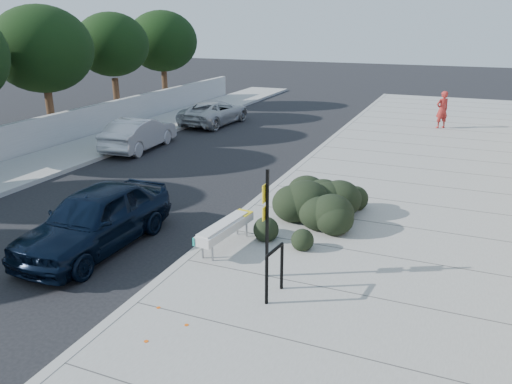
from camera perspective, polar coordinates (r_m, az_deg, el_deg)
ground at (r=11.96m, az=-8.19°, el=-8.27°), size 120.00×120.00×0.00m
sidewalk_near at (r=15.05m, az=21.09°, el=-3.22°), size 11.20×50.00×0.15m
sidewalk_far at (r=21.31m, az=-23.64°, el=2.81°), size 3.00×50.00×0.15m
curb_near at (r=16.05m, az=0.84°, el=-0.48°), size 0.22×50.00×0.17m
curb_far at (r=20.27m, az=-20.67°, el=2.45°), size 0.22×50.00×0.17m
far_wall at (r=22.40m, az=-26.93°, el=4.86°), size 0.30×40.00×1.50m
tree_far_d at (r=25.59m, az=-23.25°, el=14.75°), size 4.60×4.60×6.16m
tree_far_e at (r=29.34m, az=-16.15°, el=15.86°), size 4.00×4.00×5.90m
tree_far_f at (r=33.41m, az=-10.67°, el=16.56°), size 4.40×4.40×6.07m
bench at (r=12.21m, az=-3.53°, el=-4.14°), size 0.66×2.10×0.63m
bike_rack at (r=10.04m, az=2.12°, el=-8.63°), size 0.15×0.72×1.06m
sign_post at (r=10.48m, az=1.21°, el=-2.87°), size 0.09×0.28×2.43m
hedge at (r=13.70m, az=6.88°, el=-0.69°), size 3.05×4.16×1.40m
sedan_navy at (r=13.01m, az=-17.89°, el=-2.92°), size 1.88×4.62×1.57m
wagon_silver at (r=22.78m, az=-13.19°, el=6.52°), size 1.81×4.39×1.41m
suv_silver at (r=27.86m, az=-4.75°, el=9.08°), size 2.52×4.90×1.32m
pedestrian at (r=27.68m, az=20.50°, el=8.81°), size 0.82×0.79×1.90m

